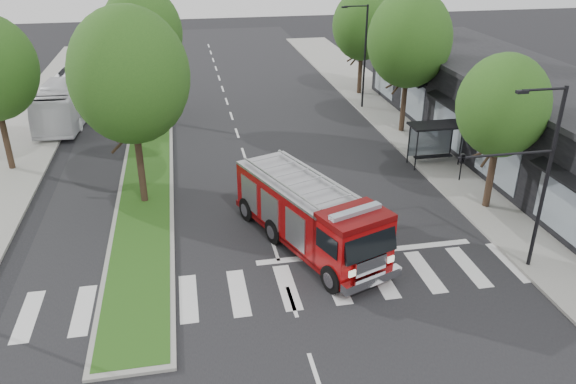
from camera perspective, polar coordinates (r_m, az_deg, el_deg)
ground at (r=25.73m, az=-1.34°, el=-5.85°), size 140.00×140.00×0.00m
sidewalk_right at (r=37.92m, az=15.00°, el=4.11°), size 5.00×80.00×0.15m
median at (r=41.92m, az=-13.73°, el=6.31°), size 3.00×50.00×0.15m
storefront_row at (r=39.29m, az=21.40°, el=7.71°), size 8.00×30.00×5.00m
bus_shelter at (r=35.15m, az=14.68°, el=5.87°), size 3.20×1.60×2.61m
tree_right_near at (r=29.14m, az=20.96°, el=8.15°), size 4.40×4.40×8.05m
tree_right_mid at (r=39.32m, az=12.24°, el=14.91°), size 5.60×5.60×9.72m
tree_right_far at (r=48.67m, az=7.59°, el=16.44°), size 5.00×5.00×8.73m
tree_median_near at (r=28.54m, az=-15.80°, el=11.27°), size 5.80×5.80×10.16m
tree_median_far at (r=42.30m, az=-14.58°, el=15.40°), size 5.60×5.60×9.72m
streetlight_right_near at (r=24.08m, az=23.26°, el=2.10°), size 4.08×0.22×8.00m
streetlight_right_far at (r=44.82m, az=7.65°, el=13.89°), size 2.11×0.20×8.00m
fire_engine at (r=25.41m, az=2.11°, el=-2.26°), size 5.94×9.72×3.24m
city_bus at (r=45.64m, az=-21.37°, el=8.85°), size 3.40×11.57×3.18m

